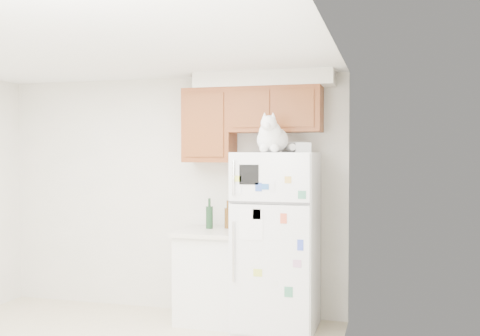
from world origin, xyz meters
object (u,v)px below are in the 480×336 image
at_px(refrigerator, 277,241).
at_px(bottle_amber, 228,214).
at_px(storage_box_front, 302,148).
at_px(storage_box_back, 300,147).
at_px(base_counter, 211,275).
at_px(cat, 272,138).
at_px(bottle_green, 209,213).

xyz_separation_m(refrigerator, bottle_amber, (-0.56, 0.24, 0.21)).
bearing_deg(refrigerator, storage_box_front, -6.98).
bearing_deg(storage_box_back, base_counter, -155.07).
bearing_deg(bottle_amber, base_counter, -127.54).
distance_m(cat, bottle_green, 1.12).
bearing_deg(cat, bottle_green, 152.86).
distance_m(refrigerator, bottle_amber, 0.65).
relative_size(cat, storage_box_back, 2.89).
bearing_deg(refrigerator, cat, -91.31).
bearing_deg(refrigerator, base_counter, 173.91).
relative_size(bottle_green, bottle_amber, 1.08).
xyz_separation_m(refrigerator, storage_box_back, (0.20, 0.11, 0.90)).
bearing_deg(bottle_green, refrigerator, -13.45).
xyz_separation_m(storage_box_back, storage_box_front, (0.04, -0.14, -0.01)).
bearing_deg(bottle_green, storage_box_front, -11.85).
xyz_separation_m(bottle_green, bottle_amber, (0.18, 0.07, -0.01)).
bearing_deg(storage_box_front, bottle_green, 145.18).
relative_size(storage_box_back, bottle_amber, 0.63).
bearing_deg(bottle_amber, storage_box_back, -9.88).
height_order(cat, storage_box_front, cat).
bearing_deg(storage_box_back, refrigerator, -129.06).
distance_m(refrigerator, storage_box_back, 0.93).
xyz_separation_m(refrigerator, bottle_green, (-0.74, 0.18, 0.22)).
height_order(storage_box_back, bottle_green, storage_box_back).
relative_size(refrigerator, cat, 3.27).
xyz_separation_m(base_counter, bottle_green, (-0.05, 0.10, 0.61)).
bearing_deg(bottle_amber, bottle_green, -159.69).
distance_m(refrigerator, storage_box_front, 0.93).
height_order(base_counter, storage_box_front, storage_box_front).
relative_size(cat, bottle_amber, 1.81).
distance_m(cat, storage_box_back, 0.38).
distance_m(cat, bottle_amber, 1.05).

